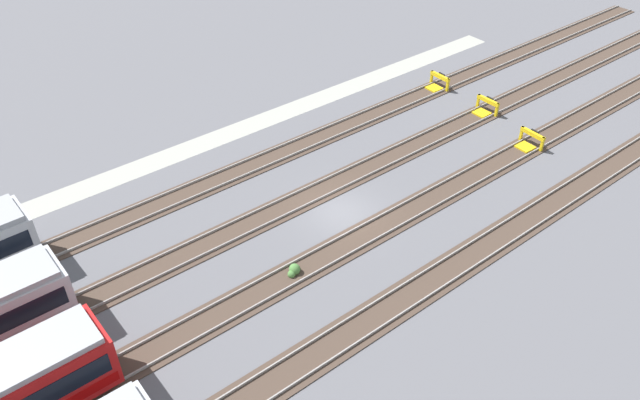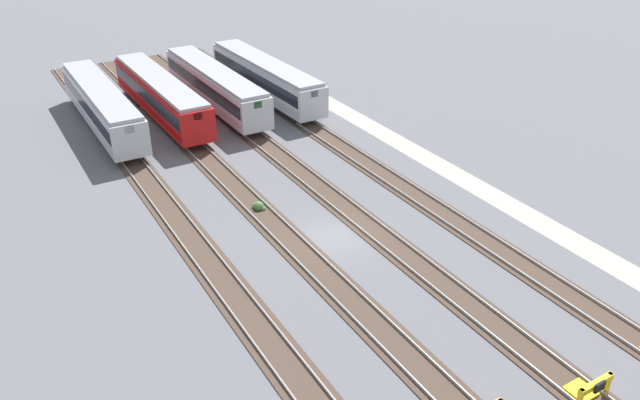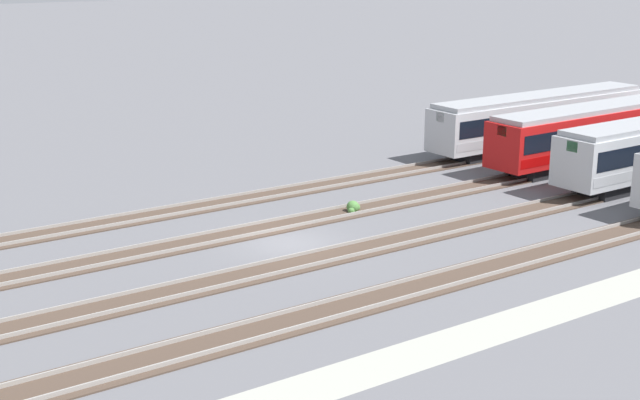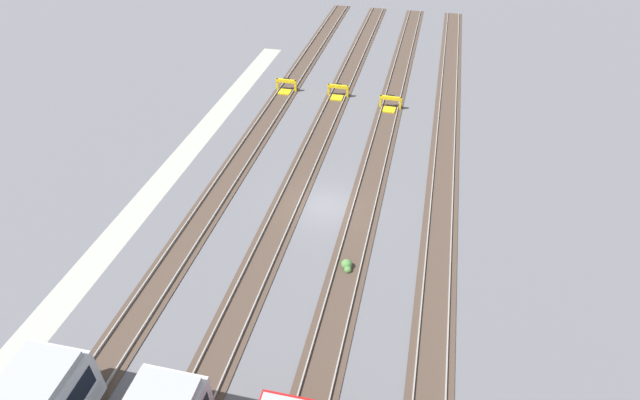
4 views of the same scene
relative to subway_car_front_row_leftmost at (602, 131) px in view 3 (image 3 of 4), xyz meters
name	(u,v)px [view 3 (image 3 of 4)]	position (x,y,z in m)	size (l,w,h in m)	color
ground_plane	(289,244)	(-24.90, -2.57, -2.04)	(400.00, 400.00, 0.00)	#5B5B60
service_walkway	(477,335)	(-24.90, -14.76, -2.04)	(54.00, 2.00, 0.01)	#9E9E93
rail_track_nearest	(395,294)	(-24.90, -10.19, -2.00)	(90.00, 2.23, 0.21)	#47382D
rail_track_near_inner	(321,258)	(-24.90, -5.11, -2.00)	(90.00, 2.24, 0.21)	#47382D
rail_track_middle	(261,229)	(-24.90, -0.03, -2.00)	(90.00, 2.24, 0.21)	#47382D
rail_track_far_inner	(211,205)	(-24.90, 5.05, -2.00)	(90.00, 2.23, 0.21)	#47382D
subway_car_front_row_leftmost	(602,131)	(0.00, 0.00, 0.00)	(18.04, 3.10, 3.70)	#B71414
subway_car_front_row_centre	(540,118)	(0.00, 5.08, 0.00)	(18.00, 2.85, 3.70)	#B7BABF
weed_clump	(353,207)	(-19.44, -0.11, -1.80)	(0.92, 0.70, 0.64)	#4C7F3D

